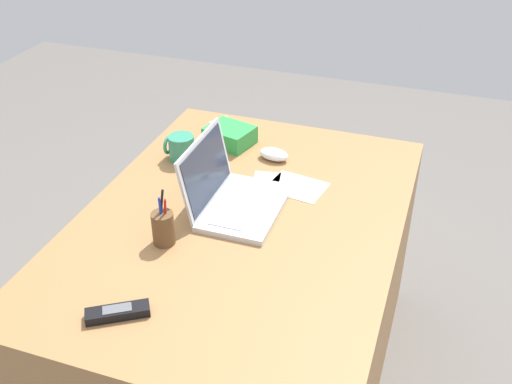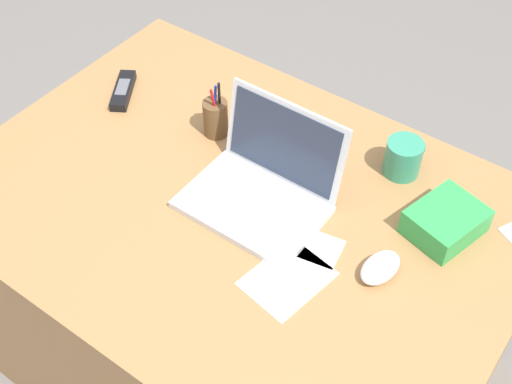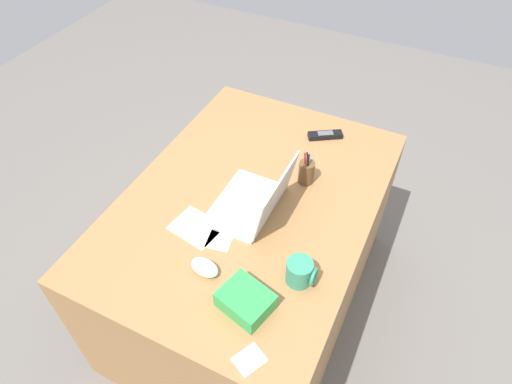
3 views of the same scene
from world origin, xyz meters
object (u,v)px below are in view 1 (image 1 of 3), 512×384
(cordless_phone, at_px, (118,312))
(snack_bag, at_px, (230,135))
(coffee_mug_white, at_px, (181,148))
(computer_mouse, at_px, (274,154))
(pen_holder, at_px, (163,228))
(laptop, at_px, (233,195))

(cordless_phone, distance_m, snack_bag, 0.93)
(coffee_mug_white, bearing_deg, cordless_phone, -166.54)
(computer_mouse, bearing_deg, coffee_mug_white, 118.47)
(cordless_phone, bearing_deg, pen_holder, 4.63)
(laptop, distance_m, snack_bag, 0.42)
(snack_bag, bearing_deg, laptop, -157.47)
(laptop, bearing_deg, pen_holder, 152.19)
(coffee_mug_white, relative_size, cordless_phone, 0.65)
(laptop, relative_size, pen_holder, 1.92)
(coffee_mug_white, height_order, cordless_phone, coffee_mug_white)
(computer_mouse, bearing_deg, pen_holder, 174.18)
(computer_mouse, height_order, cordless_phone, computer_mouse)
(computer_mouse, relative_size, cordless_phone, 0.70)
(coffee_mug_white, xyz_separation_m, pen_holder, (-0.46, -0.16, 0.01))
(coffee_mug_white, height_order, pen_holder, pen_holder)
(snack_bag, bearing_deg, computer_mouse, -107.58)
(laptop, height_order, computer_mouse, laptop)
(laptop, relative_size, coffee_mug_white, 3.20)
(computer_mouse, relative_size, snack_bag, 0.67)
(cordless_phone, bearing_deg, snack_bag, 3.92)
(cordless_phone, bearing_deg, laptop, -10.29)
(laptop, bearing_deg, coffee_mug_white, 51.62)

